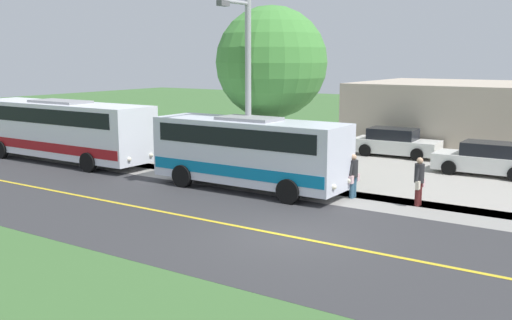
# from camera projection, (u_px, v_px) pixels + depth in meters

# --- Properties ---
(ground_plane) EXTENTS (120.00, 120.00, 0.00)m
(ground_plane) POSITION_uv_depth(u_px,v_px,m) (287.00, 236.00, 17.07)
(ground_plane) COLOR #3D6633
(road_surface) EXTENTS (8.00, 100.00, 0.01)m
(road_surface) POSITION_uv_depth(u_px,v_px,m) (287.00, 236.00, 17.07)
(road_surface) COLOR #333335
(road_surface) RESTS_ON ground
(sidewalk) EXTENTS (2.40, 100.00, 0.01)m
(sidewalk) POSITION_uv_depth(u_px,v_px,m) (359.00, 200.00, 21.33)
(sidewalk) COLOR gray
(sidewalk) RESTS_ON ground
(parking_lot_surface) EXTENTS (14.00, 36.00, 0.01)m
(parking_lot_surface) POSITION_uv_depth(u_px,v_px,m) (490.00, 176.00, 25.61)
(parking_lot_surface) COLOR #9E9991
(parking_lot_surface) RESTS_ON ground
(road_centre_line) EXTENTS (0.16, 100.00, 0.00)m
(road_centre_line) POSITION_uv_depth(u_px,v_px,m) (287.00, 236.00, 17.06)
(road_centre_line) COLOR gold
(road_centre_line) RESTS_ON ground
(shuttle_bus_front) EXTENTS (2.55, 8.02, 2.85)m
(shuttle_bus_front) POSITION_uv_depth(u_px,v_px,m) (249.00, 150.00, 22.81)
(shuttle_bus_front) COLOR silver
(shuttle_bus_front) RESTS_ON ground
(transit_bus_rear) EXTENTS (2.73, 10.71, 3.03)m
(transit_bus_rear) POSITION_uv_depth(u_px,v_px,m) (62.00, 128.00, 29.00)
(transit_bus_rear) COLOR white
(transit_bus_rear) RESTS_ON ground
(pedestrian_with_bags) EXTENTS (0.72, 0.34, 1.71)m
(pedestrian_with_bags) POSITION_uv_depth(u_px,v_px,m) (419.00, 180.00, 20.38)
(pedestrian_with_bags) COLOR #4C1919
(pedestrian_with_bags) RESTS_ON ground
(pedestrian_waiting) EXTENTS (0.72, 0.34, 1.63)m
(pedestrian_waiting) POSITION_uv_depth(u_px,v_px,m) (353.00, 175.00, 21.54)
(pedestrian_waiting) COLOR #335972
(pedestrian_waiting) RESTS_ON ground
(street_light_pole) EXTENTS (1.97, 0.24, 7.30)m
(street_light_pole) POSITION_uv_depth(u_px,v_px,m) (246.00, 85.00, 22.94)
(street_light_pole) COLOR #9E9EA3
(street_light_pole) RESTS_ON ground
(parked_car_near) EXTENTS (2.16, 4.47, 1.45)m
(parked_car_near) POSITION_uv_depth(u_px,v_px,m) (395.00, 143.00, 30.69)
(parked_car_near) COLOR white
(parked_car_near) RESTS_ON ground
(parked_car_far) EXTENTS (2.05, 4.42, 1.45)m
(parked_car_far) POSITION_uv_depth(u_px,v_px,m) (488.00, 159.00, 25.76)
(parked_car_far) COLOR white
(parked_car_far) RESTS_ON ground
(tree_curbside) EXTENTS (4.80, 4.80, 7.30)m
(tree_curbside) POSITION_uv_depth(u_px,v_px,m) (271.00, 63.00, 25.11)
(tree_curbside) COLOR brown
(tree_curbside) RESTS_ON ground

